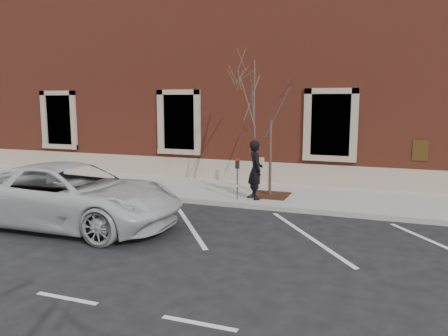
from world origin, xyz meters
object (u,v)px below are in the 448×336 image
at_px(man, 256,170).
at_px(parking_meter, 237,171).
at_px(sapling, 271,99).
at_px(white_truck, 71,195).

bearing_deg(man, parking_meter, 87.61).
xyz_separation_m(man, sapling, (0.31, 0.64, 2.24)).
bearing_deg(parking_meter, sapling, 28.01).
distance_m(man, parking_meter, 0.59).
height_order(sapling, white_truck, sapling).
height_order(parking_meter, white_truck, white_truck).
xyz_separation_m(man, parking_meter, (-0.52, -0.26, -0.03)).
distance_m(man, white_truck, 5.61).
relative_size(parking_meter, sapling, 0.29).
bearing_deg(sapling, parking_meter, -132.93).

